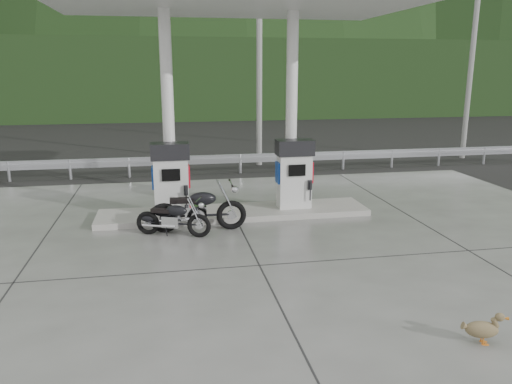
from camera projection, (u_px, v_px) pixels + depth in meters
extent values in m
plane|color=black|center=(251.00, 249.00, 10.69)|extent=(160.00, 160.00, 0.00)
cube|color=slate|center=(251.00, 248.00, 10.69)|extent=(18.00, 14.00, 0.02)
cube|color=#9A9890|center=(234.00, 213.00, 13.05)|extent=(7.00, 1.40, 0.15)
cylinder|color=white|center=(168.00, 113.00, 12.54)|extent=(0.30, 0.30, 5.00)
cylinder|color=white|center=(291.00, 111.00, 13.10)|extent=(0.30, 0.30, 5.00)
cube|color=black|center=(205.00, 158.00, 21.67)|extent=(60.00, 7.00, 0.01)
cylinder|color=gray|center=(259.00, 62.00, 19.16)|extent=(0.22, 0.22, 8.00)
cylinder|color=gray|center=(471.00, 63.00, 20.74)|extent=(0.22, 0.22, 8.00)
cube|color=black|center=(184.00, 79.00, 38.62)|extent=(80.00, 6.00, 6.00)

